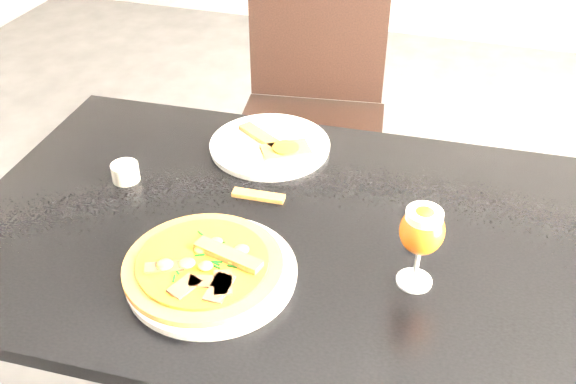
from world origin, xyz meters
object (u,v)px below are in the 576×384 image
(chair_far, at_px, (311,112))
(pizza, at_px, (204,264))
(dining_table, at_px, (271,259))
(beer_glass, at_px, (422,231))

(chair_far, relative_size, pizza, 3.53)
(chair_far, xyz_separation_m, pizza, (0.07, -0.98, 0.23))
(dining_table, xyz_separation_m, beer_glass, (0.29, -0.08, 0.20))
(chair_far, distance_m, beer_glass, 1.04)
(pizza, relative_size, beer_glass, 1.77)
(dining_table, relative_size, pizza, 4.42)
(chair_far, height_order, pizza, chair_far)
(dining_table, distance_m, chair_far, 0.83)
(dining_table, bearing_deg, pizza, -114.41)
(chair_far, bearing_deg, beer_glass, -72.53)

